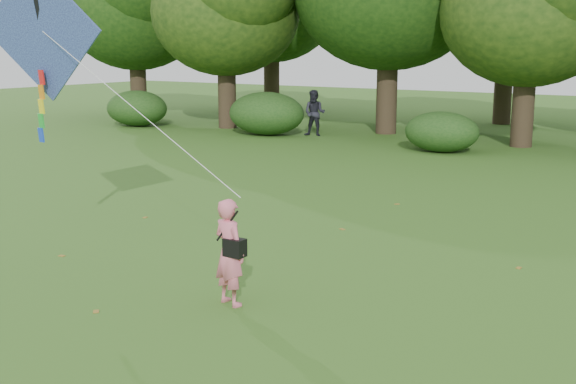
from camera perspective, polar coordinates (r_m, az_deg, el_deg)
The scene contains 7 objects.
ground at distance 9.58m, azimuth -3.27°, elevation -11.30°, with size 100.00×100.00×0.00m, color #265114.
man_kite_flyer at distance 10.46m, azimuth -4.65°, elevation -4.76°, with size 0.57×0.38×1.57m, color #E76C83.
bystander_left at distance 30.04m, azimuth 2.12°, elevation 6.25°, with size 0.92×0.72×1.90m, color #22212C.
crossbody_bag at distance 10.34m, azimuth -4.25°, elevation -4.34°, with size 0.43×0.20×0.67m.
flying_kite at distance 13.59m, azimuth -18.89°, elevation 11.82°, with size 5.98×0.94×3.60m.
shrub_band at distance 25.57m, azimuth 19.35°, elevation 4.47°, with size 39.15×3.22×1.88m.
fallen_leaves at distance 13.18m, azimuth 4.84°, elevation -4.85°, with size 11.51×13.23×0.01m.
Camera 1 is at (5.25, -7.10, 3.71)m, focal length 45.00 mm.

